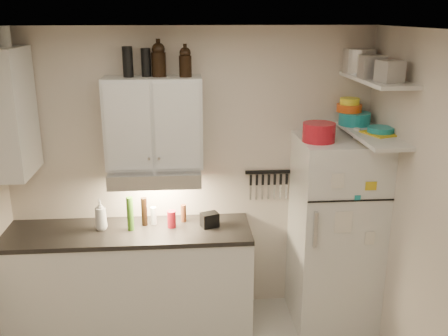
{
  "coord_description": "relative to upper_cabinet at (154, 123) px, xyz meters",
  "views": [
    {
      "loc": [
        -0.05,
        -2.77,
        2.69
      ],
      "look_at": [
        0.25,
        0.9,
        1.55
      ],
      "focal_mm": 40.0,
      "sensor_mm": 36.0,
      "label": 1
    }
  ],
  "objects": [
    {
      "name": "caddy",
      "position": [
        0.45,
        -0.11,
        -0.84
      ],
      "size": [
        0.17,
        0.15,
        0.12
      ],
      "primitive_type": "cube",
      "rotation": [
        0.0,
        0.0,
        0.36
      ],
      "color": "black",
      "rests_on": "countertop"
    },
    {
      "name": "shelf_hi",
      "position": [
        1.75,
        -0.31,
        0.38
      ],
      "size": [
        0.3,
        0.95,
        0.03
      ],
      "primitive_type": "cube",
      "color": "silver",
      "rests_on": "right_wall"
    },
    {
      "name": "dutch_oven",
      "position": [
        1.33,
        -0.26,
        -0.05
      ],
      "size": [
        0.3,
        0.3,
        0.15
      ],
      "primitive_type": "cylinder",
      "rotation": [
        0.0,
        0.0,
        0.17
      ],
      "color": "#AD1421",
      "rests_on": "fridge"
    },
    {
      "name": "oil_bottle",
      "position": [
        -0.22,
        -0.13,
        -0.76
      ],
      "size": [
        0.07,
        0.07,
        0.3
      ],
      "primitive_type": "cylinder",
      "rotation": [
        0.0,
        0.0,
        0.4
      ],
      "color": "#37681A",
      "rests_on": "countertop"
    },
    {
      "name": "side_jar",
      "position": [
        -1.1,
        -0.09,
        0.7
      ],
      "size": [
        0.14,
        0.14,
        0.16
      ],
      "primitive_type": "cylinder",
      "rotation": [
        0.0,
        0.0,
        0.2
      ],
      "color": "silver",
      "rests_on": "side_cabinet"
    },
    {
      "name": "clear_bottle",
      "position": [
        -0.04,
        -0.02,
        -0.83
      ],
      "size": [
        0.06,
        0.06,
        0.16
      ],
      "primitive_type": "cylinder",
      "rotation": [
        0.0,
        0.0,
        -0.19
      ],
      "color": "silver",
      "rests_on": "countertop"
    },
    {
      "name": "red_jar",
      "position": [
        0.12,
        -0.1,
        -0.83
      ],
      "size": [
        0.08,
        0.08,
        0.15
      ],
      "primitive_type": "cylinder",
      "rotation": [
        0.0,
        0.0,
        -0.08
      ],
      "color": "#AD1421",
      "rests_on": "countertop"
    },
    {
      "name": "countertop",
      "position": [
        -0.25,
        -0.14,
        -0.93
      ],
      "size": [
        2.1,
        0.62,
        0.04
      ],
      "primitive_type": "cube",
      "color": "black",
      "rests_on": "base_cabinet"
    },
    {
      "name": "pepper_mill",
      "position": [
        0.23,
        0.01,
        -0.83
      ],
      "size": [
        0.05,
        0.05,
        0.16
      ],
      "primitive_type": "cylinder",
      "rotation": [
        0.0,
        0.0,
        -0.06
      ],
      "color": "brown",
      "rests_on": "countertop"
    },
    {
      "name": "side_cabinet",
      "position": [
        -1.14,
        -0.14,
        0.12
      ],
      "size": [
        0.33,
        0.55,
        1.0
      ],
      "primitive_type": "cube",
      "color": "silver",
      "rests_on": "left_wall"
    },
    {
      "name": "stock_pot",
      "position": [
        1.73,
        0.04,
        0.49
      ],
      "size": [
        0.33,
        0.33,
        0.2
      ],
      "primitive_type": "cylinder",
      "rotation": [
        0.0,
        0.0,
        -0.24
      ],
      "color": "silver",
      "rests_on": "shelf_hi"
    },
    {
      "name": "upper_cabinet",
      "position": [
        0.0,
        0.0,
        0.0
      ],
      "size": [
        0.8,
        0.33,
        0.75
      ],
      "primitive_type": "cube",
      "color": "silver",
      "rests_on": "back_wall"
    },
    {
      "name": "vinegar_bottle",
      "position": [
        -0.11,
        -0.04,
        -0.78
      ],
      "size": [
        0.06,
        0.06,
        0.25
      ],
      "primitive_type": "cylinder",
      "rotation": [
        0.0,
        0.0,
        0.09
      ],
      "color": "black",
      "rests_on": "countertop"
    },
    {
      "name": "range_hood",
      "position": [
        0.0,
        -0.06,
        -0.44
      ],
      "size": [
        0.76,
        0.46,
        0.12
      ],
      "primitive_type": "cube",
      "color": "silver",
      "rests_on": "back_wall"
    },
    {
      "name": "bowl_teal",
      "position": [
        1.71,
        0.01,
        0.0
      ],
      "size": [
        0.27,
        0.27,
        0.11
      ],
      "primitive_type": "cylinder",
      "color": "teal",
      "rests_on": "shelf_lo"
    },
    {
      "name": "tin_b",
      "position": [
        1.74,
        -0.58,
        0.47
      ],
      "size": [
        0.19,
        0.19,
        0.16
      ],
      "primitive_type": "cube",
      "rotation": [
        0.0,
        0.0,
        0.25
      ],
      "color": "#AAAAAD",
      "rests_on": "shelf_hi"
    },
    {
      "name": "spice_jar",
      "position": [
        1.67,
        -0.19,
        -0.08
      ],
      "size": [
        0.06,
        0.06,
        0.09
      ],
      "primitive_type": "cylinder",
      "rotation": [
        0.0,
        0.0,
        -0.25
      ],
      "color": "silver",
      "rests_on": "fridge"
    },
    {
      "name": "soap_bottle",
      "position": [
        -0.48,
        -0.09,
        -0.76
      ],
      "size": [
        0.13,
        0.13,
        0.3
      ],
      "primitive_type": "imported",
      "rotation": [
        0.0,
        0.0,
        0.14
      ],
      "color": "silver",
      "rests_on": "countertop"
    },
    {
      "name": "bowl_orange",
      "position": [
        1.67,
        0.05,
        0.09
      ],
      "size": [
        0.21,
        0.21,
        0.06
      ],
      "primitive_type": "cylinder",
      "color": "#EA5516",
      "rests_on": "bowl_teal"
    },
    {
      "name": "growler_b",
      "position": [
        0.27,
        -0.01,
        0.5
      ],
      "size": [
        0.14,
        0.14,
        0.24
      ],
      "primitive_type": null,
      "rotation": [
        0.0,
        0.0,
        -0.42
      ],
      "color": "black",
      "rests_on": "upper_cabinet"
    },
    {
      "name": "right_wall",
      "position": [
        1.91,
        -1.33,
        -0.53
      ],
      "size": [
        0.02,
        3.0,
        2.6
      ],
      "primitive_type": "cube",
      "color": "beige",
      "rests_on": "ground"
    },
    {
      "name": "plates",
      "position": [
        1.81,
        -0.33,
        -0.02
      ],
      "size": [
        0.26,
        0.26,
        0.05
      ],
      "primitive_type": "cylinder",
      "rotation": [
        0.0,
        0.0,
        0.31
      ],
      "color": "teal",
      "rests_on": "shelf_lo"
    },
    {
      "name": "growler_a",
      "position": [
        0.06,
        0.03,
        0.51
      ],
      "size": [
        0.12,
        0.12,
        0.28
      ],
      "primitive_type": null,
      "rotation": [
        0.0,
        0.0,
        -0.06
      ],
      "color": "black",
      "rests_on": "upper_cabinet"
    },
    {
      "name": "base_cabinet",
      "position": [
        -0.25,
        -0.14,
        -1.39
      ],
      "size": [
        2.1,
        0.6,
        0.88
      ],
      "primitive_type": "cube",
      "color": "silver",
      "rests_on": "floor"
    },
    {
      "name": "thermos_a",
      "position": [
        -0.05,
        0.04,
        0.49
      ],
      "size": [
        0.09,
        0.09,
        0.23
      ],
      "primitive_type": "cylinder",
      "rotation": [
        0.0,
        0.0,
        -0.09
      ],
      "color": "black",
      "rests_on": "upper_cabinet"
    },
    {
      "name": "fridge",
      "position": [
        1.55,
        -0.18,
        -0.98
      ],
      "size": [
        0.7,
        0.68,
        1.7
      ],
      "primitive_type": "cube",
      "color": "silver",
      "rests_on": "floor"
    },
    {
      "name": "ceiling",
      "position": [
        0.3,
        -1.33,
        0.78
      ],
      "size": [
        3.2,
        3.0,
        0.02
      ],
      "primitive_type": "cube",
      "color": "white",
      "rests_on": "ground"
    },
    {
      "name": "thermos_b",
      "position": [
        -0.19,
        0.02,
        0.5
      ],
      "size": [
        0.1,
        0.1,
        0.24
      ],
      "primitive_type": "cylinder",
      "rotation": [
        0.0,
        0.0,
        0.19
      ],
      "color": "black",
      "rests_on": "upper_cabinet"
    },
    {
      "name": "tin_a",
      "position": [
        1.69,
        -0.35,
        0.48
      ],
      "size": [
        0.18,
        0.17,
        0.18
      ],
      "primitive_type": "cube",
      "rotation": [
        0.0,
        0.0,
        -0.05
      ],
      "color": "#AAAAAD",
      "rests_on": "shelf_hi"
    },
    {
      "name": "knife_strip",
      "position": [
        1.0,
        0.15,
        -0.51
      ],
      "size": [
        0.42,
        0.02,
        0.03
      ],
      "primitive_type": "cube",
      "color": "black",
      "rests_on": "back_wall"
    },
    {
      "name": "shelf_lo",
      "position": [
        1.75,
        -0.31,
        -0.07
      ],
      "size": [
        0.3,
        0.95,
        0.03
      ],
      "primitive_type": "cube",
      "color": "silver",
      "rests_on": "right_wall"
    },
    {
      "name": "book_stack",
      "position": [
        1.8,
        -0.35,
        -0.08
      ],
      "size": [
        0.28,
        0.31,
        0.09
      ],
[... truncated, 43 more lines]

